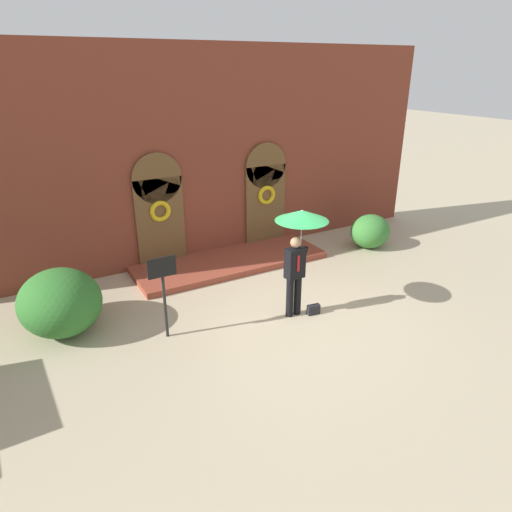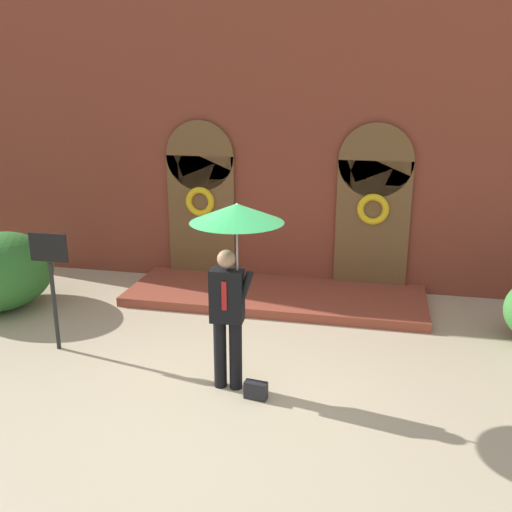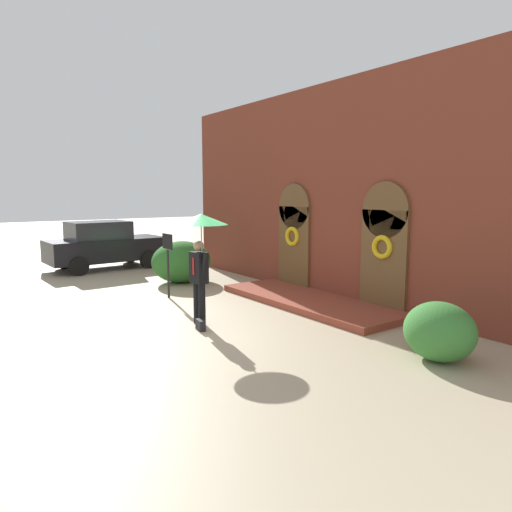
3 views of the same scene
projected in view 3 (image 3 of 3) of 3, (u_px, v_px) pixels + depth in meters
The scene contains 8 objects.
ground_plane at pixel (202, 324), 9.78m from camera, with size 80.00×80.00×0.00m, color tan.
building_facade at pixel (342, 197), 11.80m from camera, with size 14.00×2.30×5.60m.
person_with_umbrella at pixel (201, 236), 9.42m from camera, with size 1.10×1.10×2.36m.
handbag at pixel (201, 325), 9.31m from camera, with size 0.28×0.12×0.22m, color black.
sign_post at pixel (168, 255), 12.06m from camera, with size 0.56×0.06×1.72m.
shrub_left at pixel (181, 262), 14.28m from camera, with size 1.62×1.90×1.29m, color #2D6B28.
shrub_right at pixel (439, 331), 7.59m from camera, with size 1.20×1.08×1.00m, color #387A33.
parked_car at pixel (104, 245), 16.80m from camera, with size 2.15×4.17×1.76m.
Camera 3 is at (8.37, -4.59, 2.79)m, focal length 32.00 mm.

